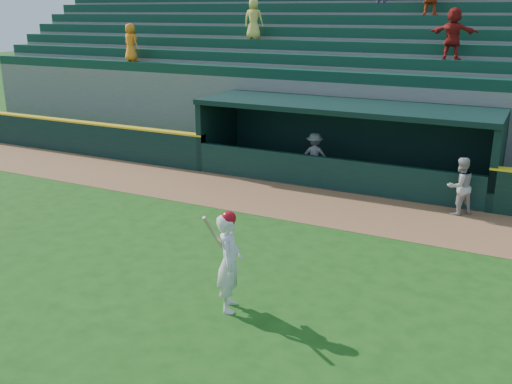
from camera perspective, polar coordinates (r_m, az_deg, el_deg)
ground at (r=12.10m, az=-3.47°, el=-7.94°), size 120.00×120.00×0.00m
warning_track at (r=16.19m, az=5.30°, el=-1.21°), size 40.00×3.00×0.01m
field_wall_left at (r=24.35m, az=-20.97°, el=5.55°), size 15.50×0.30×1.20m
wall_stripe_left at (r=24.24m, az=-21.14°, el=7.00°), size 15.50×0.32×0.06m
dugout_player_front at (r=16.06m, az=19.72°, el=0.56°), size 0.96×0.96×1.57m
dugout_player_inside at (r=18.71m, az=5.88°, el=3.69°), size 1.07×0.81×1.47m
dugout at (r=18.66m, az=8.99°, el=5.49°), size 9.40×2.80×2.46m
stands at (r=22.82m, az=12.83°, el=10.12°), size 34.50×6.25×7.58m
batter_at_plate at (r=10.28m, az=-2.71°, el=-6.91°), size 0.66×0.87×1.91m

